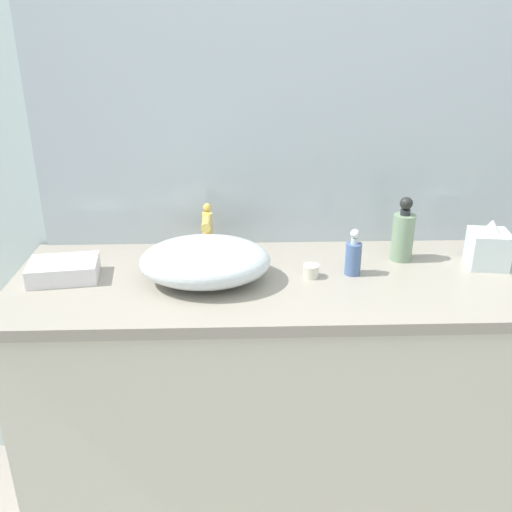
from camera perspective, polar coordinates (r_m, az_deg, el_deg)
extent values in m
cube|color=silver|center=(1.90, 3.36, 13.67)|extent=(6.00, 0.06, 2.60)
cube|color=beige|center=(1.95, 4.50, -14.39)|extent=(1.73, 0.54, 0.85)
cube|color=gray|center=(1.72, 4.96, -2.65)|extent=(1.77, 0.58, 0.03)
cube|color=#B2BCC6|center=(1.84, 4.60, 19.76)|extent=(1.71, 0.01, 1.24)
ellipsoid|color=silver|center=(1.66, -5.15, -0.51)|extent=(0.39, 0.30, 0.13)
cylinder|color=gold|center=(1.82, -4.88, 2.11)|extent=(0.03, 0.03, 0.15)
cylinder|color=gold|center=(1.76, -5.02, 3.38)|extent=(0.03, 0.10, 0.03)
sphere|color=gold|center=(1.81, -4.94, 4.91)|extent=(0.03, 0.03, 0.03)
cylinder|color=gray|center=(1.86, 14.60, 1.83)|extent=(0.07, 0.07, 0.15)
cylinder|color=#26272A|center=(1.83, 14.86, 4.30)|extent=(0.03, 0.03, 0.02)
sphere|color=#242624|center=(1.82, 14.95, 5.17)|extent=(0.04, 0.04, 0.04)
cylinder|color=black|center=(1.81, 15.05, 5.06)|extent=(0.02, 0.02, 0.02)
cylinder|color=#4C679A|center=(1.73, 9.79, -0.29)|extent=(0.05, 0.05, 0.10)
cylinder|color=silver|center=(1.71, 9.93, 1.52)|extent=(0.02, 0.02, 0.02)
sphere|color=silver|center=(1.70, 9.98, 2.24)|extent=(0.03, 0.03, 0.03)
cylinder|color=silver|center=(1.69, 10.05, 2.11)|extent=(0.01, 0.02, 0.01)
cube|color=silver|center=(1.90, 22.39, 0.65)|extent=(0.13, 0.13, 0.11)
cone|color=white|center=(1.88, 22.74, 2.74)|extent=(0.06, 0.06, 0.04)
cylinder|color=beige|center=(1.70, 5.58, -1.53)|extent=(0.05, 0.05, 0.04)
cube|color=silver|center=(1.78, -18.85, -1.36)|extent=(0.22, 0.16, 0.06)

